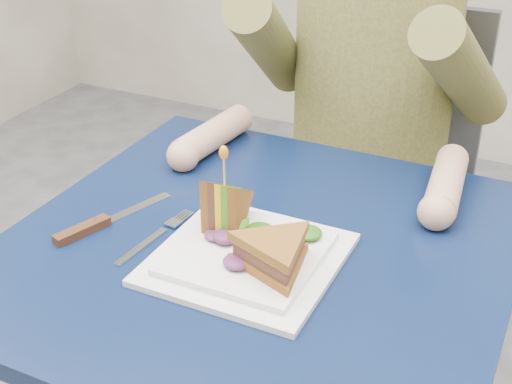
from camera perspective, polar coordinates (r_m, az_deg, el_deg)
The scene contains 12 objects.
table at distance 1.14m, azimuth 0.15°, elevation -7.46°, with size 0.75×0.75×0.73m.
chair at distance 1.72m, azimuth 9.60°, elevation 1.37°, with size 0.42×0.40×0.93m.
diner at distance 1.48m, azimuth 9.48°, elevation 12.43°, with size 0.54×0.59×0.74m.
plate at distance 1.05m, azimuth -0.70°, elevation -5.20°, with size 0.26×0.26×0.02m.
sandwich_flat at distance 0.99m, azimuth 1.51°, elevation -4.98°, with size 0.18×0.18×0.05m.
sandwich_upright at distance 1.08m, azimuth -2.50°, elevation -1.23°, with size 0.08×0.13×0.13m.
fork at distance 1.11m, azimuth -8.23°, elevation -3.66°, with size 0.03×0.18×0.01m.
knife at distance 1.15m, azimuth -12.91°, elevation -2.65°, with size 0.09×0.22×0.02m.
toothpick at distance 1.05m, azimuth -2.57°, elevation 1.79°, with size 0.00×0.00×0.06m, color tan.
toothpick_frill at distance 1.04m, azimuth -2.61°, elevation 3.17°, with size 0.01×0.01×0.02m, color orange.
lettuce_spill at distance 1.04m, azimuth -0.21°, elevation -4.03°, with size 0.15×0.13×0.02m, color #337A14, non-canonical shape.
onion_ring at distance 1.03m, azimuth 0.17°, elevation -4.06°, with size 0.04×0.04×0.01m, color #9E4C7A.
Camera 1 is at (0.40, -0.83, 1.33)m, focal length 50.00 mm.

